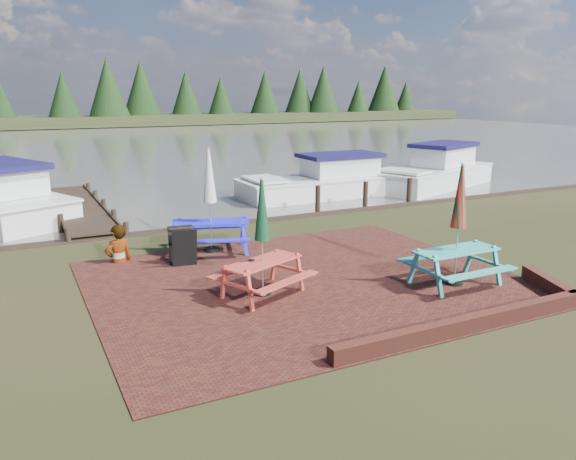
# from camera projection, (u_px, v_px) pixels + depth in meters

# --- Properties ---
(ground) EXTENTS (120.00, 120.00, 0.00)m
(ground) POSITION_uv_depth(u_px,v_px,m) (328.00, 297.00, 11.48)
(ground) COLOR black
(ground) RESTS_ON ground
(paving) EXTENTS (9.00, 7.50, 0.02)m
(paving) POSITION_uv_depth(u_px,v_px,m) (305.00, 282.00, 12.35)
(paving) COLOR #391312
(paving) RESTS_ON ground
(brick_wall) EXTENTS (6.21, 1.79, 0.30)m
(brick_wall) POSITION_uv_depth(u_px,v_px,m) (496.00, 312.00, 10.28)
(brick_wall) COLOR #4C1E16
(brick_wall) RESTS_ON ground
(water) EXTENTS (120.00, 60.00, 0.02)m
(water) POSITION_uv_depth(u_px,v_px,m) (86.00, 146.00, 43.61)
(water) COLOR #4B4941
(water) RESTS_ON ground
(far_treeline) EXTENTS (120.00, 10.00, 8.10)m
(far_treeline) POSITION_uv_depth(u_px,v_px,m) (52.00, 98.00, 68.00)
(far_treeline) COLOR black
(far_treeline) RESTS_ON ground
(picnic_table_teal) EXTENTS (1.90, 1.69, 2.62)m
(picnic_table_teal) POSITION_uv_depth(u_px,v_px,m) (457.00, 244.00, 11.99)
(picnic_table_teal) COLOR teal
(picnic_table_teal) RESTS_ON ground
(picnic_table_red) EXTENTS (2.21, 2.11, 2.42)m
(picnic_table_red) POSITION_uv_depth(u_px,v_px,m) (262.00, 256.00, 11.39)
(picnic_table_red) COLOR #AF372C
(picnic_table_red) RESTS_ON ground
(picnic_table_blue) EXTENTS (2.39, 2.25, 2.71)m
(picnic_table_blue) POSITION_uv_depth(u_px,v_px,m) (211.00, 216.00, 14.49)
(picnic_table_blue) COLOR #1C1DD8
(picnic_table_blue) RESTS_ON ground
(chalkboard) EXTENTS (0.61, 0.64, 0.94)m
(chalkboard) POSITION_uv_depth(u_px,v_px,m) (183.00, 246.00, 13.41)
(chalkboard) COLOR black
(chalkboard) RESTS_ON ground
(jetty) EXTENTS (1.76, 9.08, 1.00)m
(jetty) POSITION_uv_depth(u_px,v_px,m) (79.00, 208.00, 19.73)
(jetty) COLOR black
(jetty) RESTS_ON ground
(boat_near) EXTENTS (7.13, 2.48, 1.93)m
(boat_near) POSITION_uv_depth(u_px,v_px,m) (326.00, 183.00, 23.48)
(boat_near) COLOR silver
(boat_near) RESTS_ON ground
(boat_far) EXTENTS (7.41, 4.72, 2.18)m
(boat_far) POSITION_uv_depth(u_px,v_px,m) (435.00, 173.00, 25.66)
(boat_far) COLOR silver
(boat_far) RESTS_ON ground
(person) EXTENTS (0.77, 0.58, 1.89)m
(person) POSITION_uv_depth(u_px,v_px,m) (116.00, 225.00, 13.56)
(person) COLOR gray
(person) RESTS_ON ground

